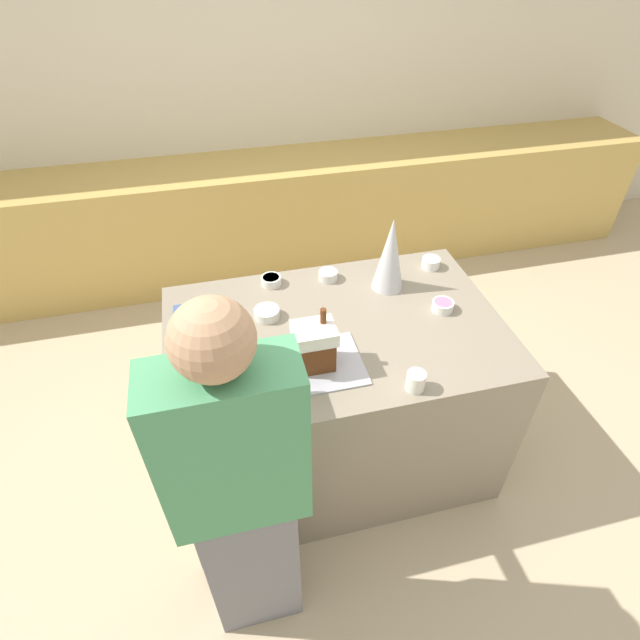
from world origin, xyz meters
The scene contains 15 objects.
ground_plane centered at (0.00, 0.00, 0.00)m, with size 12.00×12.00×0.00m, color #C6B28E.
wall_back centered at (0.00, 2.23, 1.30)m, with size 8.00×0.05×2.60m.
back_cabinet_block centered at (0.00, 1.90, 0.44)m, with size 6.00×0.60×0.88m.
kitchen_island centered at (0.00, 0.00, 0.45)m, with size 1.50×0.97×0.90m.
baking_tray centered at (-0.15, -0.20, 0.90)m, with size 0.39×0.31×0.01m.
gingerbread_house centered at (-0.15, -0.20, 1.01)m, with size 0.17×0.14×0.26m.
decorative_tree centered at (0.32, 0.24, 1.08)m, with size 0.15×0.15×0.37m.
candy_bowl_far_right centered at (0.51, 0.01, 0.92)m, with size 0.10×0.10×0.04m.
candy_bowl_front_corner centered at (-0.22, 0.39, 0.92)m, with size 0.10×0.10×0.04m.
candy_bowl_behind_tray centered at (-0.28, 0.15, 0.92)m, with size 0.11×0.11×0.04m.
candy_bowl_beside_tree centered at (0.59, 0.34, 0.93)m, with size 0.09×0.09×0.05m.
candy_bowl_center_rear centered at (0.06, 0.37, 0.92)m, with size 0.09×0.09×0.05m.
cookbook centered at (-0.61, 0.24, 0.91)m, with size 0.16×0.14×0.02m.
mug centered at (0.20, -0.42, 0.94)m, with size 0.07×0.07×0.08m.
person centered at (-0.50, -0.68, 0.85)m, with size 0.43×0.54×1.65m.
Camera 1 is at (-0.46, -1.59, 2.35)m, focal length 28.00 mm.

